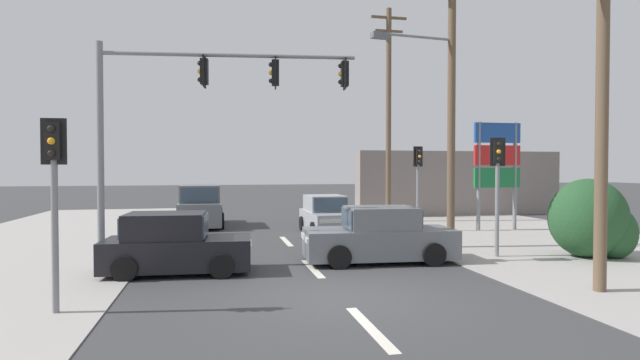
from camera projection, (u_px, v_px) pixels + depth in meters
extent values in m
plane|color=#3A3A3D|center=(341.00, 297.00, 10.23)|extent=(140.00, 140.00, 0.00)
cube|color=silver|center=(370.00, 328.00, 8.27)|extent=(0.20, 2.40, 0.01)
cube|color=silver|center=(313.00, 268.00, 13.16)|extent=(0.20, 2.40, 0.01)
cube|color=silver|center=(286.00, 241.00, 18.05)|extent=(0.20, 2.40, 0.01)
cube|color=#A39E99|center=(633.00, 262.00, 14.03)|extent=(10.00, 44.00, 0.02)
cylinder|color=brown|center=(602.00, 76.00, 10.56)|extent=(0.26, 0.26, 9.20)
cylinder|color=brown|center=(451.00, 104.00, 16.50)|extent=(0.26, 0.26, 9.57)
cylinder|color=slate|center=(417.00, 37.00, 16.04)|extent=(2.59, 0.37, 0.09)
cube|color=#595B60|center=(380.00, 36.00, 15.64)|extent=(0.59, 0.34, 0.18)
cylinder|color=brown|center=(389.00, 116.00, 24.47)|extent=(0.26, 0.26, 10.47)
cube|color=brown|center=(389.00, 18.00, 24.36)|extent=(1.80, 0.12, 0.11)
cube|color=brown|center=(389.00, 31.00, 24.37)|extent=(1.40, 0.12, 0.10)
cylinder|color=slate|center=(100.00, 155.00, 13.19)|extent=(0.18, 0.18, 6.00)
cylinder|color=slate|center=(230.00, 55.00, 13.43)|extent=(6.77, 0.91, 0.11)
cube|color=black|center=(204.00, 72.00, 13.38)|extent=(0.23, 0.28, 0.68)
cube|color=black|center=(204.00, 72.00, 13.38)|extent=(0.09, 0.44, 0.84)
sphere|color=black|center=(200.00, 63.00, 13.37)|extent=(0.13, 0.13, 0.13)
sphere|color=orange|center=(200.00, 72.00, 13.37)|extent=(0.13, 0.13, 0.13)
sphere|color=black|center=(200.00, 80.00, 13.38)|extent=(0.13, 0.13, 0.13)
cube|color=black|center=(275.00, 73.00, 13.55)|extent=(0.23, 0.28, 0.68)
cube|color=black|center=(275.00, 73.00, 13.55)|extent=(0.09, 0.44, 0.84)
sphere|color=black|center=(271.00, 65.00, 13.54)|extent=(0.13, 0.13, 0.13)
sphere|color=orange|center=(271.00, 73.00, 13.54)|extent=(0.13, 0.13, 0.13)
sphere|color=black|center=(271.00, 81.00, 13.55)|extent=(0.13, 0.13, 0.13)
cube|color=black|center=(345.00, 74.00, 13.72)|extent=(0.23, 0.28, 0.68)
cube|color=black|center=(345.00, 74.00, 13.72)|extent=(0.09, 0.44, 0.84)
sphere|color=black|center=(340.00, 66.00, 13.71)|extent=(0.13, 0.13, 0.13)
sphere|color=orange|center=(340.00, 74.00, 13.71)|extent=(0.13, 0.13, 0.13)
sphere|color=black|center=(340.00, 82.00, 13.72)|extent=(0.13, 0.13, 0.13)
cylinder|color=slate|center=(497.00, 210.00, 14.83)|extent=(0.12, 0.12, 2.80)
cube|color=black|center=(498.00, 152.00, 14.79)|extent=(0.30, 0.26, 0.68)
cube|color=black|center=(498.00, 152.00, 14.79)|extent=(0.43, 0.16, 0.84)
sphere|color=black|center=(499.00, 144.00, 14.66)|extent=(0.13, 0.13, 0.13)
sphere|color=orange|center=(499.00, 152.00, 14.67)|extent=(0.13, 0.13, 0.13)
sphere|color=black|center=(499.00, 159.00, 14.67)|extent=(0.13, 0.13, 0.13)
cylinder|color=slate|center=(55.00, 237.00, 9.05)|extent=(0.12, 0.12, 2.80)
cube|color=black|center=(54.00, 141.00, 9.01)|extent=(0.27, 0.21, 0.68)
cube|color=black|center=(54.00, 141.00, 9.01)|extent=(0.44, 0.07, 0.84)
sphere|color=black|center=(51.00, 129.00, 8.88)|extent=(0.13, 0.13, 0.13)
sphere|color=orange|center=(51.00, 141.00, 8.89)|extent=(0.13, 0.13, 0.13)
sphere|color=black|center=(51.00, 153.00, 8.89)|extent=(0.13, 0.13, 0.13)
cylinder|color=slate|center=(418.00, 198.00, 20.79)|extent=(0.12, 0.12, 2.80)
cube|color=black|center=(418.00, 156.00, 20.75)|extent=(0.30, 0.25, 0.68)
cube|color=black|center=(418.00, 156.00, 20.75)|extent=(0.44, 0.13, 0.84)
sphere|color=black|center=(420.00, 151.00, 20.64)|extent=(0.13, 0.13, 0.13)
sphere|color=orange|center=(420.00, 156.00, 20.64)|extent=(0.13, 0.13, 0.13)
sphere|color=black|center=(420.00, 162.00, 20.65)|extent=(0.13, 0.13, 0.13)
cylinder|color=slate|center=(479.00, 177.00, 20.97)|extent=(0.16, 0.16, 4.60)
cylinder|color=slate|center=(515.00, 176.00, 21.32)|extent=(0.16, 0.16, 4.60)
cube|color=#1E4793|center=(497.00, 133.00, 21.10)|extent=(2.10, 0.14, 0.84)
cube|color=red|center=(497.00, 155.00, 21.12)|extent=(2.10, 0.14, 0.84)
cube|color=#196B38|center=(497.00, 178.00, 21.15)|extent=(2.10, 0.14, 0.84)
ellipsoid|color=#234C28|center=(588.00, 218.00, 14.77)|extent=(2.29, 2.06, 2.35)
ellipsoid|color=#234C28|center=(615.00, 233.00, 14.57)|extent=(1.26, 1.15, 1.52)
cube|color=gray|center=(460.00, 183.00, 28.10)|extent=(12.00, 1.00, 3.60)
cube|color=slate|center=(200.00, 212.00, 22.82)|extent=(1.89, 4.52, 1.00)
cube|color=slate|center=(200.00, 193.00, 22.61)|extent=(1.75, 2.72, 0.76)
cube|color=#384756|center=(201.00, 192.00, 23.94)|extent=(1.58, 0.08, 0.65)
cube|color=#384756|center=(199.00, 195.00, 21.27)|extent=(1.55, 0.08, 0.61)
cube|color=white|center=(201.00, 204.00, 25.03)|extent=(1.56, 0.06, 0.14)
cylinder|color=black|center=(181.00, 216.00, 23.99)|extent=(0.23, 0.72, 0.72)
cylinder|color=black|center=(220.00, 215.00, 24.39)|extent=(0.23, 0.72, 0.72)
cylinder|color=black|center=(178.00, 222.00, 21.27)|extent=(0.23, 0.72, 0.72)
cylinder|color=black|center=(221.00, 221.00, 21.67)|extent=(0.23, 0.72, 0.72)
cube|color=slate|center=(379.00, 243.00, 14.10)|extent=(4.30, 1.96, 0.80)
cube|color=slate|center=(381.00, 218.00, 14.09)|extent=(1.99, 1.68, 0.62)
cube|color=#384756|center=(347.00, 218.00, 13.95)|extent=(0.15, 1.44, 0.53)
cube|color=#384756|center=(414.00, 217.00, 14.23)|extent=(0.15, 1.40, 0.50)
cube|color=white|center=(305.00, 238.00, 13.79)|extent=(0.13, 1.44, 0.14)
cylinder|color=black|center=(339.00, 257.00, 13.08)|extent=(0.65, 0.23, 0.64)
cylinder|color=black|center=(329.00, 247.00, 14.76)|extent=(0.65, 0.23, 0.64)
cylinder|color=black|center=(434.00, 255.00, 13.45)|extent=(0.65, 0.23, 0.64)
cylinder|color=black|center=(413.00, 245.00, 15.13)|extent=(0.65, 0.23, 0.64)
cube|color=#A3A8AD|center=(327.00, 221.00, 20.33)|extent=(1.68, 3.64, 0.76)
cube|color=#A3A8AD|center=(325.00, 203.00, 20.60)|extent=(1.52, 1.93, 0.64)
cube|color=#384756|center=(331.00, 205.00, 19.66)|extent=(1.36, 0.09, 0.54)
cube|color=#384756|center=(320.00, 202.00, 21.55)|extent=(1.33, 0.09, 0.51)
cube|color=white|center=(339.00, 221.00, 18.55)|extent=(1.36, 0.07, 0.14)
cylinder|color=black|center=(354.00, 228.00, 19.43)|extent=(0.19, 0.60, 0.60)
cylinder|color=black|center=(314.00, 230.00, 19.06)|extent=(0.19, 0.60, 0.60)
cylinder|color=black|center=(338.00, 222.00, 21.60)|extent=(0.19, 0.60, 0.60)
cylinder|color=black|center=(302.00, 223.00, 21.24)|extent=(0.19, 0.60, 0.60)
cube|color=black|center=(178.00, 253.00, 12.58)|extent=(3.69, 1.81, 0.76)
cube|color=black|center=(166.00, 226.00, 12.52)|extent=(1.98, 1.59, 0.64)
cube|color=#384756|center=(205.00, 225.00, 12.66)|extent=(0.14, 1.36, 0.54)
cube|color=#384756|center=(125.00, 226.00, 12.37)|extent=(0.14, 1.33, 0.51)
cube|color=white|center=(251.00, 245.00, 12.84)|extent=(0.12, 1.36, 0.14)
cylinder|color=black|center=(225.00, 255.00, 13.54)|extent=(0.61, 0.22, 0.60)
cylinder|color=black|center=(222.00, 266.00, 11.96)|extent=(0.61, 0.22, 0.60)
cylinder|color=black|center=(139.00, 257.00, 13.21)|extent=(0.61, 0.22, 0.60)
cylinder|color=black|center=(125.00, 269.00, 11.63)|extent=(0.61, 0.22, 0.60)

